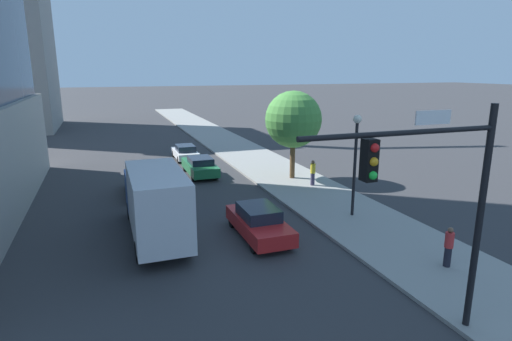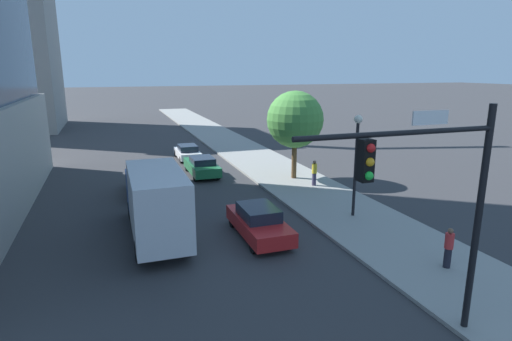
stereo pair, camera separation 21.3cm
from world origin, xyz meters
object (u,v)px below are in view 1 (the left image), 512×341
object	(u,v)px
street_tree	(293,120)
box_truck	(155,201)
car_green	(200,166)
car_gold	(142,183)
street_lamp	(356,150)
car_white	(185,152)
pedestrian_red_shirt	(449,247)
traffic_light_pole	(436,186)
car_red	(259,222)
pedestrian_yellow_shirt	(313,173)

from	to	relation	value
street_tree	box_truck	bearing A→B (deg)	-143.91
car_green	car_gold	xyz separation A→B (m)	(-4.57, -3.59, 0.03)
street_lamp	box_truck	world-z (taller)	street_lamp
car_white	box_truck	size ratio (longest dim) A/B	0.53
street_tree	pedestrian_red_shirt	xyz separation A→B (m)	(-0.10, -14.80, -3.36)
traffic_light_pole	car_green	distance (m)	22.09
car_gold	car_white	size ratio (longest dim) A/B	1.09
traffic_light_pole	street_lamp	distance (m)	10.58
car_green	car_red	bearing A→B (deg)	-90.00
car_red	box_truck	world-z (taller)	box_truck
car_green	pedestrian_yellow_shirt	distance (m)	8.69
street_lamp	pedestrian_red_shirt	size ratio (longest dim) A/B	3.28
car_gold	street_lamp	bearing A→B (deg)	-39.10
traffic_light_pole	pedestrian_yellow_shirt	size ratio (longest dim) A/B	3.93
traffic_light_pole	car_gold	world-z (taller)	traffic_light_pole
street_lamp	car_white	xyz separation A→B (m)	(-5.64, 17.87, -3.05)
pedestrian_yellow_shirt	pedestrian_red_shirt	size ratio (longest dim) A/B	1.04
car_gold	pedestrian_yellow_shirt	xyz separation A→B (m)	(10.97, -2.27, 0.28)
street_lamp	car_red	distance (m)	6.42
car_gold	pedestrian_red_shirt	bearing A→B (deg)	-54.84
pedestrian_yellow_shirt	street_lamp	bearing A→B (deg)	-97.14
car_green	box_truck	distance (m)	12.19
street_lamp	car_gold	world-z (taller)	street_lamp
traffic_light_pole	car_red	size ratio (longest dim) A/B	1.41
pedestrian_red_shirt	box_truck	bearing A→B (deg)	145.59
box_truck	traffic_light_pole	bearing A→B (deg)	-58.98
car_green	car_red	distance (m)	12.67
box_truck	pedestrian_yellow_shirt	size ratio (longest dim) A/B	4.65
car_red	pedestrian_red_shirt	world-z (taller)	pedestrian_red_shirt
street_tree	car_green	world-z (taller)	street_tree
traffic_light_pole	street_lamp	bearing A→B (deg)	67.98
box_truck	car_white	bearing A→B (deg)	75.15
car_green	box_truck	world-z (taller)	box_truck
street_tree	street_lamp	bearing A→B (deg)	-92.08
box_truck	car_gold	bearing A→B (deg)	90.00
car_white	pedestrian_yellow_shirt	distance (m)	13.47
street_tree	pedestrian_red_shirt	bearing A→B (deg)	-90.38
traffic_light_pole	car_red	world-z (taller)	traffic_light_pole
street_tree	pedestrian_yellow_shirt	size ratio (longest dim) A/B	3.62
street_tree	pedestrian_red_shirt	size ratio (longest dim) A/B	3.78
car_red	pedestrian_yellow_shirt	xyz separation A→B (m)	(6.40, 6.80, 0.28)
car_green	car_gold	world-z (taller)	car_gold
street_lamp	traffic_light_pole	bearing A→B (deg)	-112.02
car_green	car_gold	bearing A→B (deg)	-141.79
street_lamp	car_green	size ratio (longest dim) A/B	1.12
box_truck	pedestrian_red_shirt	distance (m)	12.65
street_lamp	car_red	world-z (taller)	street_lamp
street_tree	box_truck	distance (m)	13.24
box_truck	pedestrian_yellow_shirt	bearing A→B (deg)	26.13
car_red	car_green	bearing A→B (deg)	90.00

